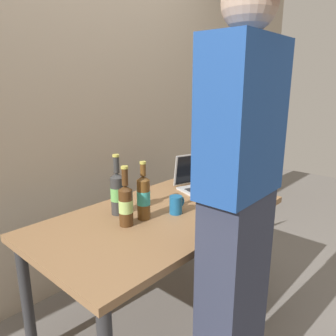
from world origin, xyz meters
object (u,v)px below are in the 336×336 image
beer_bottle_amber (144,196)px  person_figure (238,205)px  coffee_mug (176,205)px  beer_bottle_brown (117,192)px  laptop (201,181)px  beer_bottle_green (126,204)px

beer_bottle_amber → person_figure: person_figure is taller
coffee_mug → beer_bottle_brown: bearing=133.2°
beer_bottle_amber → coffee_mug: size_ratio=2.95×
laptop → beer_bottle_brown: (-0.67, 0.07, 0.08)m
beer_bottle_amber → laptop: bearing=7.5°
beer_bottle_green → beer_bottle_amber: beer_bottle_amber is taller
laptop → person_figure: 0.93m
beer_bottle_green → person_figure: 0.60m
laptop → beer_bottle_amber: beer_bottle_amber is taller
person_figure → beer_bottle_green: bearing=99.6°
beer_bottle_green → coffee_mug: (0.29, -0.09, -0.07)m
laptop → coffee_mug: laptop is taller
person_figure → laptop: bearing=45.4°
beer_bottle_amber → coffee_mug: (0.17, -0.08, -0.08)m
beer_bottle_green → beer_bottle_amber: 0.12m
laptop → beer_bottle_amber: 0.63m
laptop → beer_bottle_green: beer_bottle_green is taller
coffee_mug → person_figure: bearing=-111.4°
beer_bottle_amber → person_figure: 0.58m
beer_bottle_brown → person_figure: bearing=-87.6°
laptop → beer_bottle_brown: 0.68m
beer_bottle_brown → person_figure: person_figure is taller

